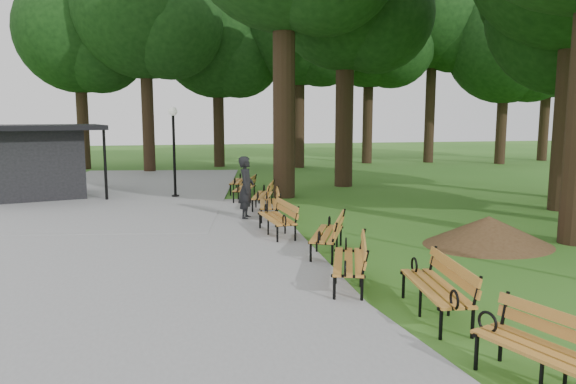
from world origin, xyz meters
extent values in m
plane|color=#2D641C|center=(0.00, 0.00, 0.00)|extent=(100.00, 100.00, 0.00)
cube|color=gray|center=(-4.00, 3.00, 0.03)|extent=(12.00, 38.00, 0.06)
imported|color=black|center=(-1.00, 7.29, 0.92)|extent=(0.63, 0.77, 1.83)
cylinder|color=black|center=(-2.97, 11.95, 1.53)|extent=(0.10, 0.10, 3.06)
sphere|color=white|center=(-2.97, 11.95, 3.15)|extent=(0.32, 0.32, 0.32)
cone|color=#47301C|center=(4.02, 2.93, 0.34)|extent=(2.55, 2.55, 0.68)
cylinder|color=black|center=(8.91, 6.59, 3.78)|extent=(0.60, 0.60, 7.57)
cylinder|color=black|center=(0.97, 11.21, 4.34)|extent=(0.80, 0.80, 8.67)
cylinder|color=black|center=(4.14, 13.74, 3.64)|extent=(0.76, 0.76, 7.28)
cylinder|color=black|center=(10.82, 8.86, 3.02)|extent=(0.56, 0.56, 6.05)
sphere|color=black|center=(10.82, 8.86, 6.61)|extent=(5.82, 5.82, 5.82)
camera|label=1|loc=(-3.16, -7.73, 2.96)|focal=32.93mm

